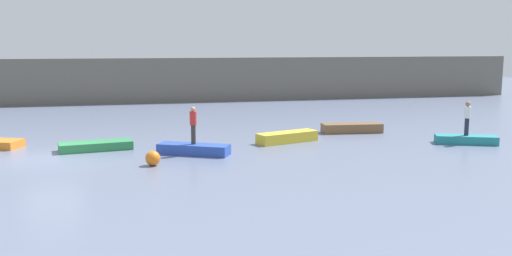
{
  "coord_description": "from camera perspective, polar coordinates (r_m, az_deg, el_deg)",
  "views": [
    {
      "loc": [
        3.66,
        -25.89,
        5.18
      ],
      "look_at": [
        9.85,
        1.52,
        0.85
      ],
      "focal_mm": 38.77,
      "sensor_mm": 36.0,
      "label": 1
    }
  ],
  "objects": [
    {
      "name": "embankment_wall",
      "position": [
        49.48,
        -17.0,
        4.64
      ],
      "size": [
        80.0,
        1.2,
        3.89
      ],
      "primitive_type": "cube",
      "color": "#666056",
      "rests_on": "ground_plane"
    },
    {
      "name": "rowboat_yellow",
      "position": [
        29.12,
        3.24,
        -0.95
      ],
      "size": [
        3.49,
        2.03,
        0.54
      ],
      "primitive_type": "cube",
      "rotation": [
        0.0,
        0.0,
        0.34
      ],
      "color": "gold",
      "rests_on": "ground_plane"
    },
    {
      "name": "rowboat_green",
      "position": [
        28.06,
        -16.2,
        -1.78
      ],
      "size": [
        3.6,
        1.75,
        0.42
      ],
      "primitive_type": "cube",
      "rotation": [
        0.0,
        0.0,
        0.16
      ],
      "color": "#2D7F47",
      "rests_on": "ground_plane"
    },
    {
      "name": "person_white_shirt",
      "position": [
        30.47,
        20.96,
        1.13
      ],
      "size": [
        0.32,
        0.32,
        1.77
      ],
      "color": "#232838",
      "rests_on": "rowboat_teal"
    },
    {
      "name": "rowboat_blue",
      "position": [
        26.09,
        -6.45,
        -2.19
      ],
      "size": [
        3.45,
        2.43,
        0.49
      ],
      "primitive_type": "cube",
      "rotation": [
        0.0,
        0.0,
        -0.48
      ],
      "color": "#2B4CAD",
      "rests_on": "ground_plane"
    },
    {
      "name": "person_red_shirt",
      "position": [
        25.88,
        -6.5,
        0.48
      ],
      "size": [
        0.32,
        0.32,
        1.76
      ],
      "color": "#38332D",
      "rests_on": "rowboat_blue"
    },
    {
      "name": "ground_plane",
      "position": [
        26.65,
        -20.4,
        -2.99
      ],
      "size": [
        120.0,
        120.0,
        0.0
      ],
      "primitive_type": "plane",
      "color": "slate"
    },
    {
      "name": "rowboat_teal",
      "position": [
        30.64,
        20.84,
        -1.13
      ],
      "size": [
        3.2,
        2.02,
        0.44
      ],
      "primitive_type": "cube",
      "rotation": [
        0.0,
        0.0,
        -0.38
      ],
      "color": "teal",
      "rests_on": "ground_plane"
    },
    {
      "name": "rowboat_brown",
      "position": [
        32.72,
        9.85,
        0.0
      ],
      "size": [
        3.56,
        1.37,
        0.53
      ],
      "primitive_type": "cube",
      "rotation": [
        0.0,
        0.0,
        -0.09
      ],
      "color": "brown",
      "rests_on": "ground_plane"
    },
    {
      "name": "mooring_buoy",
      "position": [
        23.96,
        -10.6,
        -3.09
      ],
      "size": [
        0.64,
        0.64,
        0.64
      ],
      "primitive_type": "sphere",
      "color": "orange",
      "rests_on": "ground_plane"
    }
  ]
}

